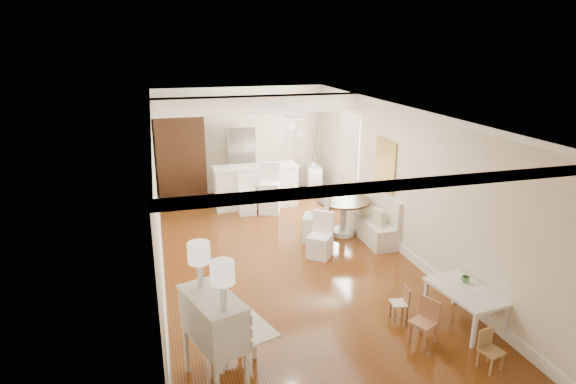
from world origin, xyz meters
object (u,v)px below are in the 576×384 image
kids_chair_b (399,303)px  fridge (255,161)px  kids_table (464,307)px  kids_chair_a (424,322)px  gustavian_armchair (232,326)px  bar_stool_right (269,189)px  dining_table (343,217)px  slip_chair_near (320,236)px  slip_chair_far (316,216)px  breakfast_counter (256,186)px  kids_chair_c (491,351)px  pantry_cabinet (181,156)px  sideboard (314,181)px  bar_stool_left (247,194)px  secretary_bureau (214,342)px

kids_chair_b → fridge: size_ratio=0.28×
kids_table → kids_chair_a: bearing=-163.4°
gustavian_armchair → bar_stool_right: bar_stool_right is taller
kids_table → kids_chair_a: (-0.79, -0.24, 0.03)m
dining_table → slip_chair_near: bearing=-132.0°
kids_chair_b → slip_chair_far: slip_chair_far is taller
kids_chair_b → breakfast_counter: breakfast_counter is taller
gustavian_armchair → kids_table: (3.32, -0.15, -0.17)m
kids_chair_c → slip_chair_near: 3.80m
breakfast_counter → dining_table: bearing=-58.4°
bar_stool_right → slip_chair_near: bearing=-63.5°
kids_chair_c → dining_table: (-0.13, 4.60, 0.13)m
bar_stool_right → breakfast_counter: bearing=132.3°
breakfast_counter → pantry_cabinet: pantry_cabinet is taller
kids_chair_b → dining_table: dining_table is taller
slip_chair_near → sideboard: (1.15, 3.75, -0.05)m
kids_chair_a → slip_chair_far: 3.74m
gustavian_armchair → breakfast_counter: 5.96m
dining_table → kids_chair_a: bearing=-95.6°
dining_table → slip_chair_near: (-0.84, -0.93, 0.04)m
breakfast_counter → fridge: (0.20, 1.05, 0.39)m
kids_chair_c → dining_table: bearing=78.9°
kids_chair_b → bar_stool_right: bar_stool_right is taller
kids_table → kids_chair_a: kids_chair_a is taller
slip_chair_far → breakfast_counter: size_ratio=0.51×
kids_table → kids_chair_a: size_ratio=1.78×
gustavian_armchair → sideboard: size_ratio=1.14×
fridge → kids_chair_a: bearing=-83.6°
pantry_cabinet → kids_chair_b: bearing=-67.8°
bar_stool_left → bar_stool_right: size_ratio=0.83×
kids_chair_b → kids_chair_c: 1.46m
kids_chair_c → gustavian_armchair: bearing=147.2°
breakfast_counter → sideboard: size_ratio=2.59×
slip_chair_near → bar_stool_right: size_ratio=0.73×
kids_chair_c → slip_chair_near: (-0.97, 3.67, 0.17)m
kids_chair_c → bar_stool_right: (-1.31, 6.35, 0.33)m
bar_stool_left → kids_chair_b: bearing=-73.8°
kids_table → kids_chair_c: bearing=-105.9°
secretary_bureau → gustavian_armchair: (0.28, 0.49, -0.14)m
secretary_bureau → slip_chair_near: secretary_bureau is taller
kids_table → dining_table: (-0.41, 3.65, 0.11)m
kids_chair_b → fridge: fridge is taller
kids_table → slip_chair_far: (-1.05, 3.49, 0.25)m
kids_table → slip_chair_near: (-1.25, 2.71, 0.15)m
breakfast_counter → slip_chair_near: bearing=-80.2°
dining_table → pantry_cabinet: size_ratio=0.49×
slip_chair_far → kids_chair_a: bearing=30.2°
kids_chair_a → slip_chair_far: (-0.26, 3.73, 0.21)m
breakfast_counter → fridge: bearing=79.2°
kids_chair_a → slip_chair_near: slip_chair_near is taller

